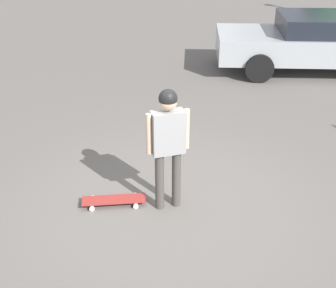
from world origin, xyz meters
The scene contains 4 objects.
ground_plane centered at (0.00, 0.00, 0.00)m, with size 220.00×220.00×0.00m, color slate.
person centered at (0.00, 0.00, 1.03)m, with size 0.39×0.48×1.64m.
skateboard centered at (-0.58, -0.43, 0.07)m, with size 0.75×0.76×0.08m.
car_parked_near centered at (-0.86, 6.66, 0.71)m, with size 4.88×4.26×1.32m.
Camera 1 is at (3.28, -3.97, 3.57)m, focal length 50.00 mm.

